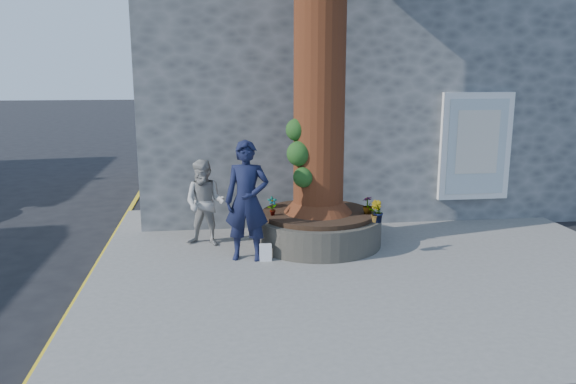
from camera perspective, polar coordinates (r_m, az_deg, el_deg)
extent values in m
plane|color=black|center=(8.42, 0.12, -10.26)|extent=(120.00, 120.00, 0.00)
cube|color=slate|center=(9.61, 8.26, -7.12)|extent=(9.00, 8.00, 0.12)
cube|color=yellow|center=(9.50, -19.51, -8.32)|extent=(0.10, 30.00, 0.01)
cube|color=#4C4F52|center=(15.33, 5.87, 11.30)|extent=(10.00, 8.00, 6.00)
cube|color=white|center=(12.20, 18.51, 4.41)|extent=(1.50, 0.12, 2.20)
cube|color=silver|center=(12.14, 18.63, 4.37)|extent=(1.25, 0.04, 1.95)
cube|color=silver|center=(12.12, 18.71, 4.82)|extent=(0.90, 0.02, 1.30)
cylinder|color=black|center=(10.29, 3.04, -3.84)|extent=(2.30, 2.30, 0.52)
cylinder|color=black|center=(10.21, 3.05, -2.22)|extent=(2.04, 2.04, 0.08)
cone|color=#4C2013|center=(10.12, 3.08, -0.08)|extent=(1.24, 1.24, 0.70)
sphere|color=#1A4015|center=(9.73, 1.14, 3.93)|extent=(0.44, 0.44, 0.44)
sphere|color=#1A4015|center=(9.71, 1.57, 1.51)|extent=(0.36, 0.36, 0.36)
sphere|color=#1A4015|center=(9.80, 0.93, 6.34)|extent=(0.40, 0.40, 0.40)
imported|color=black|center=(9.27, -4.19, -0.91)|extent=(0.81, 0.62, 2.00)
imported|color=#A2A09B|center=(10.17, -8.44, -1.11)|extent=(0.91, 0.81, 1.56)
cube|color=white|center=(9.41, -2.30, -6.15)|extent=(0.20, 0.13, 0.28)
imported|color=gray|center=(9.89, -1.61, -1.44)|extent=(0.20, 0.15, 0.34)
imported|color=gray|center=(9.55, 9.04, -1.96)|extent=(0.29, 0.29, 0.37)
imported|color=gray|center=(10.10, 8.10, -1.32)|extent=(0.22, 0.22, 0.32)
imported|color=gray|center=(9.56, 9.03, -2.21)|extent=(0.33, 0.34, 0.29)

